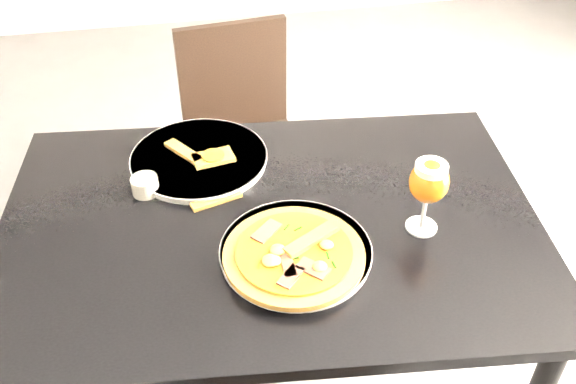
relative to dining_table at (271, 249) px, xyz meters
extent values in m
cube|color=black|center=(0.00, 0.00, 0.08)|extent=(1.27, 0.92, 0.03)
cylinder|color=black|center=(-0.50, 0.39, -0.30)|extent=(0.05, 0.05, 0.72)
cylinder|color=black|center=(0.57, 0.28, -0.30)|extent=(0.05, 0.05, 0.72)
cube|color=black|center=(0.04, 0.68, -0.25)|extent=(0.43, 0.43, 0.04)
cylinder|color=black|center=(-0.10, 0.51, -0.46)|extent=(0.03, 0.03, 0.39)
cylinder|color=black|center=(0.21, 0.55, -0.46)|extent=(0.03, 0.03, 0.39)
cylinder|color=black|center=(-0.14, 0.82, -0.46)|extent=(0.03, 0.03, 0.39)
cylinder|color=black|center=(0.17, 0.86, -0.46)|extent=(0.03, 0.03, 0.39)
cube|color=black|center=(0.02, 0.86, -0.02)|extent=(0.37, 0.07, 0.38)
cylinder|color=silver|center=(0.03, -0.12, 0.10)|extent=(0.40, 0.40, 0.02)
cylinder|color=olive|center=(0.03, -0.14, 0.11)|extent=(0.29, 0.29, 0.01)
cylinder|color=#BB450F|center=(0.03, -0.14, 0.12)|extent=(0.24, 0.24, 0.01)
cube|color=#4B2920|center=(0.06, -0.14, 0.13)|extent=(0.06, 0.03, 0.00)
cube|color=#4B2920|center=(0.03, -0.09, 0.13)|extent=(0.03, 0.06, 0.00)
cube|color=#4B2920|center=(-0.05, -0.14, 0.13)|extent=(0.06, 0.03, 0.00)
cube|color=#4B2920|center=(0.03, -0.17, 0.13)|extent=(0.03, 0.06, 0.00)
ellipsoid|color=#F3DA4F|center=(0.04, -0.13, 0.13)|extent=(0.03, 0.03, 0.01)
ellipsoid|color=#F3DA4F|center=(0.05, -0.07, 0.13)|extent=(0.03, 0.03, 0.01)
ellipsoid|color=#F3DA4F|center=(0.02, -0.12, 0.13)|extent=(0.03, 0.03, 0.01)
ellipsoid|color=#F3DA4F|center=(-0.04, -0.12, 0.13)|extent=(0.03, 0.03, 0.01)
ellipsoid|color=#F3DA4F|center=(0.01, -0.15, 0.13)|extent=(0.03, 0.03, 0.01)
ellipsoid|color=#F3DA4F|center=(0.01, -0.21, 0.13)|extent=(0.03, 0.03, 0.01)
ellipsoid|color=#F3DA4F|center=(0.04, -0.16, 0.13)|extent=(0.03, 0.03, 0.01)
ellipsoid|color=#F3DA4F|center=(0.10, -0.16, 0.13)|extent=(0.03, 0.03, 0.01)
cube|color=#13440C|center=(0.03, -0.13, 0.13)|extent=(0.01, 0.02, 0.00)
cube|color=#13440C|center=(0.01, -0.09, 0.13)|extent=(0.01, 0.02, 0.00)
cube|color=#13440C|center=(-0.03, -0.09, 0.13)|extent=(0.02, 0.01, 0.00)
cube|color=#13440C|center=(0.00, -0.14, 0.13)|extent=(0.02, 0.00, 0.00)
cube|color=#13440C|center=(-0.03, -0.17, 0.13)|extent=(0.02, 0.01, 0.00)
cube|color=#13440C|center=(0.02, -0.15, 0.13)|extent=(0.01, 0.02, 0.00)
cube|color=#13440C|center=(0.04, -0.19, 0.13)|extent=(0.01, 0.02, 0.00)
cube|color=#13440C|center=(0.09, -0.19, 0.13)|extent=(0.02, 0.01, 0.00)
cube|color=#13440C|center=(0.06, -0.14, 0.13)|extent=(0.02, 0.00, 0.00)
cube|color=#13440C|center=(0.08, -0.11, 0.13)|extent=(0.02, 0.01, 0.00)
cube|color=olive|center=(0.06, -0.11, 0.13)|extent=(0.13, 0.09, 0.01)
cylinder|color=silver|center=(-0.14, 0.25, 0.10)|extent=(0.41, 0.41, 0.02)
cube|color=olive|center=(-0.17, 0.27, 0.11)|extent=(0.09, 0.11, 0.01)
cube|color=olive|center=(-0.10, 0.23, 0.11)|extent=(0.11, 0.08, 0.01)
cylinder|color=#BB450F|center=(-0.10, 0.23, 0.12)|extent=(0.06, 0.06, 0.00)
cube|color=olive|center=(-0.11, 0.09, 0.09)|extent=(0.12, 0.06, 0.01)
cylinder|color=beige|center=(-0.27, 0.15, 0.11)|extent=(0.06, 0.06, 0.04)
cylinder|color=gold|center=(-0.27, 0.15, 0.13)|extent=(0.05, 0.05, 0.01)
cylinder|color=#B8BDC2|center=(0.32, -0.09, 0.09)|extent=(0.07, 0.07, 0.01)
cylinder|color=#B8BDC2|center=(0.32, -0.09, 0.13)|extent=(0.01, 0.01, 0.08)
ellipsoid|color=#994E0E|center=(0.32, -0.09, 0.22)|extent=(0.08, 0.08, 0.10)
cylinder|color=beige|center=(0.32, -0.09, 0.25)|extent=(0.07, 0.07, 0.02)
camera|label=1|loc=(-0.16, -1.06, 1.04)|focal=40.00mm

